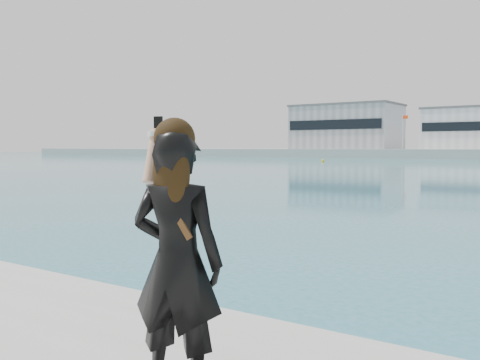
% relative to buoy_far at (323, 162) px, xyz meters
% --- Properties ---
extents(warehouse_grey_left, '(26.52, 16.36, 11.50)m').
position_rel_buoy_far_xyz_m(warehouse_grey_left, '(-17.58, 50.07, 7.76)').
color(warehouse_grey_left, gray).
rests_on(warehouse_grey_left, far_quay).
extents(flagpole_left, '(1.28, 0.16, 8.00)m').
position_rel_buoy_far_xyz_m(flagpole_left, '(-0.49, 43.09, 6.54)').
color(flagpole_left, silver).
rests_on(flagpole_left, far_quay).
extents(buoy_far, '(0.50, 0.50, 0.50)m').
position_rel_buoy_far_xyz_m(buoy_far, '(0.00, 0.00, 0.00)').
color(buoy_far, yellow).
rests_on(buoy_far, ground).
extents(woman, '(0.69, 0.55, 1.77)m').
position_rel_buoy_far_xyz_m(woman, '(37.00, -78.53, 1.70)').
color(woman, black).
rests_on(woman, near_quay).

